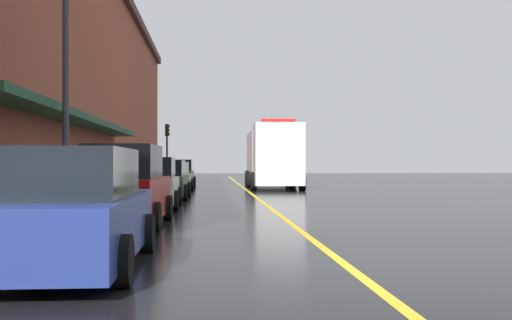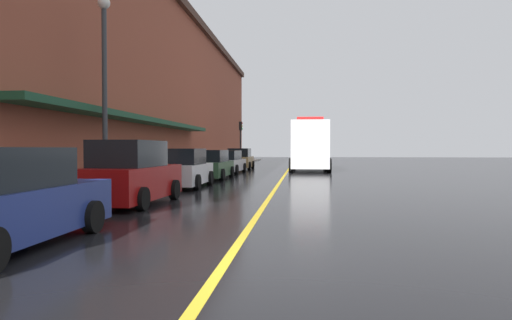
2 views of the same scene
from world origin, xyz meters
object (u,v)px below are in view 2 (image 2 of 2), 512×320
parked_car_2 (184,169)px  parking_meter_1 (182,160)px  parked_car_4 (226,162)px  parking_meter_0 (209,157)px  traffic_light_near (241,134)px  street_lamp_left (104,72)px  parked_car_5 (240,159)px  parking_meter_2 (163,162)px  parked_car_3 (210,165)px  parked_car_1 (131,175)px  box_truck (310,146)px

parked_car_2 → parking_meter_1: size_ratio=3.15×
parked_car_4 → parking_meter_1: size_ratio=3.73×
parking_meter_0 → traffic_light_near: 15.51m
parking_meter_1 → traffic_light_near: size_ratio=0.31×
street_lamp_left → traffic_light_near: (0.66, 30.66, -1.24)m
parked_car_2 → parked_car_5: bearing=-0.5°
parked_car_5 → traffic_light_near: size_ratio=0.98×
parking_meter_2 → traffic_light_near: size_ratio=0.31×
parked_car_2 → street_lamp_left: size_ratio=0.60×
parked_car_3 → parked_car_4: (-0.10, 5.76, -0.02)m
parked_car_5 → parked_car_2: bearing=179.5°
parked_car_2 → parking_meter_0: parked_car_2 is taller
parking_meter_1 → traffic_light_near: (0.06, 22.43, 2.10)m
parking_meter_1 → traffic_light_near: traffic_light_near is taller
parking_meter_0 → street_lamp_left: street_lamp_left is taller
parked_car_5 → street_lamp_left: street_lamp_left is taller
parked_car_2 → street_lamp_left: bearing=148.7°
parked_car_3 → parking_meter_0: parked_car_3 is taller
parked_car_1 → parking_meter_2: parked_car_1 is taller
parked_car_5 → box_truck: bearing=-103.4°
box_truck → street_lamp_left: (-7.61, -18.88, 2.57)m
parked_car_3 → parked_car_4: parked_car_3 is taller
parked_car_4 → parking_meter_2: 9.64m
parked_car_2 → parked_car_3: parked_car_2 is taller
parking_meter_0 → parking_meter_2: 10.49m
parking_meter_0 → traffic_light_near: bearing=89.8°
parked_car_2 → box_truck: box_truck is taller
box_truck → parked_car_2: bearing=-19.3°
box_truck → parking_meter_0: 7.91m
street_lamp_left → parked_car_4: bearing=82.3°
parked_car_4 → traffic_light_near: (-1.28, 16.31, 2.43)m
parked_car_1 → street_lamp_left: 4.75m
parked_car_1 → parked_car_5: size_ratio=1.07×
parking_meter_0 → parked_car_5: bearing=73.3°
parked_car_5 → parking_meter_0: (-1.46, -4.88, 0.27)m
parking_meter_1 → street_lamp_left: street_lamp_left is taller
parked_car_3 → street_lamp_left: bearing=167.5°
parked_car_5 → parking_meter_1: 12.03m
parked_car_5 → parking_meter_0: 5.10m
parked_car_3 → street_lamp_left: street_lamp_left is taller
parked_car_3 → box_truck: (5.56, 10.30, 1.07)m
parking_meter_2 → parking_meter_1: bearing=90.0°
parked_car_2 → parked_car_4: (-0.04, 11.04, -0.05)m
parked_car_2 → box_truck: bearing=-20.1°
parked_car_1 → parked_car_4: bearing=1.8°
parked_car_2 → parked_car_4: bearing=-0.0°
parked_car_3 → parked_car_2: bearing=-179.7°
parked_car_1 → parked_car_2: bearing=1.5°
parking_meter_2 → street_lamp_left: (-0.60, -4.81, 3.34)m
parking_meter_0 → street_lamp_left: 15.67m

